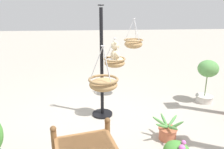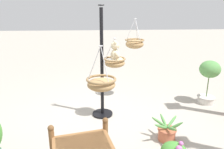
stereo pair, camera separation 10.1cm
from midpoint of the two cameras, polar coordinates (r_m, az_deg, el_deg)
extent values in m
plane|color=#A8A093|center=(4.76, 0.19, -11.20)|extent=(40.00, 40.00, 0.00)
cylinder|color=black|center=(4.48, -2.02, 2.55)|extent=(0.07, 0.07, 2.27)
cylinder|color=black|center=(4.88, -1.88, -10.22)|extent=(0.44, 0.44, 0.04)
torus|color=black|center=(4.35, -2.19, 17.72)|extent=(0.12, 0.12, 0.02)
ellipsoid|color=#A37F51|center=(4.34, 1.36, 3.06)|extent=(0.41, 0.41, 0.18)
torus|color=olive|center=(4.32, 1.37, 4.10)|extent=(0.44, 0.44, 0.04)
ellipsoid|color=silver|center=(4.33, 1.36, 3.32)|extent=(0.36, 0.36, 0.15)
cylinder|color=#B7B7BC|center=(4.20, 2.14, 6.59)|extent=(0.18, 0.11, 0.41)
cylinder|color=#B7B7BC|center=(4.36, 1.90, 6.96)|extent=(0.18, 0.11, 0.41)
cylinder|color=#B7B7BC|center=(4.27, 0.13, 6.76)|extent=(0.01, 0.20, 0.41)
torus|color=#B7B7BC|center=(4.25, 1.41, 9.49)|extent=(0.06, 0.06, 0.01)
ellipsoid|color=beige|center=(4.31, 1.51, 5.00)|extent=(0.21, 0.18, 0.25)
sphere|color=beige|center=(4.27, 1.53, 7.57)|extent=(0.19, 0.19, 0.16)
ellipsoid|color=beige|center=(4.28, 2.35, 7.42)|extent=(0.08, 0.07, 0.05)
sphere|color=black|center=(4.28, 2.67, 7.45)|extent=(0.02, 0.02, 0.02)
sphere|color=beige|center=(4.32, 1.46, 8.56)|extent=(0.06, 0.06, 0.06)
sphere|color=beige|center=(4.20, 1.62, 8.33)|extent=(0.06, 0.06, 0.06)
ellipsoid|color=beige|center=(4.41, 1.71, 5.70)|extent=(0.07, 0.12, 0.16)
ellipsoid|color=beige|center=(4.19, 2.03, 5.12)|extent=(0.07, 0.12, 0.16)
ellipsoid|color=beige|center=(4.39, 2.60, 4.00)|extent=(0.08, 0.15, 0.08)
ellipsoid|color=beige|center=(4.28, 2.79, 3.65)|extent=(0.08, 0.15, 0.08)
ellipsoid|color=#A37F51|center=(5.44, 6.47, 7.91)|extent=(0.45, 0.45, 0.22)
torus|color=olive|center=(5.42, 6.50, 8.97)|extent=(0.47, 0.47, 0.04)
ellipsoid|color=silver|center=(5.44, 6.48, 8.12)|extent=(0.39, 0.39, 0.18)
cylinder|color=#B7B7BC|center=(5.32, 7.33, 11.55)|extent=(0.19, 0.12, 0.51)
cylinder|color=#B7B7BC|center=(5.49, 6.95, 11.72)|extent=(0.19, 0.12, 0.51)
cylinder|color=#B7B7BC|center=(5.38, 5.50, 11.66)|extent=(0.01, 0.22, 0.51)
torus|color=#B7B7BC|center=(5.38, 6.69, 14.35)|extent=(0.06, 0.06, 0.01)
ellipsoid|color=#A37F51|center=(3.15, -1.89, -2.64)|extent=(0.41, 0.41, 0.17)
torus|color=olive|center=(3.13, -1.91, -1.29)|extent=(0.44, 0.44, 0.04)
cylinder|color=#B7B7BC|center=(2.98, -0.98, 2.67)|extent=(0.18, 0.11, 0.49)
cylinder|color=#B7B7BC|center=(3.14, -1.16, 3.39)|extent=(0.18, 0.11, 0.49)
cylinder|color=#B7B7BC|center=(3.06, -3.72, 2.99)|extent=(0.01, 0.20, 0.49)
torus|color=#B7B7BC|center=(3.01, -2.00, 7.50)|extent=(0.06, 0.06, 0.01)
cylinder|color=brown|center=(3.47, -0.85, -16.92)|extent=(0.08, 0.08, 0.62)
cylinder|color=brown|center=(3.39, -14.41, -18.47)|extent=(0.08, 0.08, 0.62)
sphere|color=brown|center=(3.29, -0.87, -11.95)|extent=(0.09, 0.09, 0.09)
sphere|color=brown|center=(3.20, -14.86, -13.43)|extent=(0.09, 0.09, 0.09)
sphere|color=#D166B7|center=(3.04, 18.11, -18.01)|extent=(0.08, 0.08, 0.08)
sphere|color=#D166B7|center=(3.14, 18.56, -16.77)|extent=(0.06, 0.06, 0.06)
cylinder|color=#BC6042|center=(4.12, 14.84, -14.91)|extent=(0.30, 0.30, 0.22)
torus|color=#A9573B|center=(4.07, 14.95, -13.72)|extent=(0.33, 0.33, 0.03)
cylinder|color=#382819|center=(4.07, 14.94, -13.78)|extent=(0.26, 0.26, 0.03)
ellipsoid|color=#56934C|center=(3.91, 16.11, -13.46)|extent=(0.32, 0.10, 0.16)
ellipsoid|color=#56934C|center=(4.03, 16.86, -12.88)|extent=(0.15, 0.28, 0.24)
ellipsoid|color=#56934C|center=(4.14, 16.10, -11.75)|extent=(0.24, 0.27, 0.18)
ellipsoid|color=#56934C|center=(4.13, 14.08, -11.72)|extent=(0.31, 0.10, 0.20)
ellipsoid|color=#56934C|center=(4.05, 13.02, -12.11)|extent=(0.22, 0.29, 0.17)
ellipsoid|color=#56934C|center=(3.94, 13.48, -13.13)|extent=(0.17, 0.30, 0.19)
cylinder|color=beige|center=(5.92, 23.83, -6.01)|extent=(0.40, 0.40, 0.17)
torus|color=#BCB7AE|center=(5.90, 23.91, -5.35)|extent=(0.43, 0.43, 0.03)
cylinder|color=#382819|center=(5.90, 23.90, -5.39)|extent=(0.35, 0.35, 0.03)
cylinder|color=#4C6B38|center=(5.81, 24.21, -2.95)|extent=(0.02, 0.02, 0.50)
ellipsoid|color=#56934C|center=(5.69, 24.74, 1.28)|extent=(0.48, 0.48, 0.41)
camera|label=1|loc=(0.05, -89.34, 0.20)|focal=34.90mm
camera|label=2|loc=(0.05, 90.66, -0.20)|focal=34.90mm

